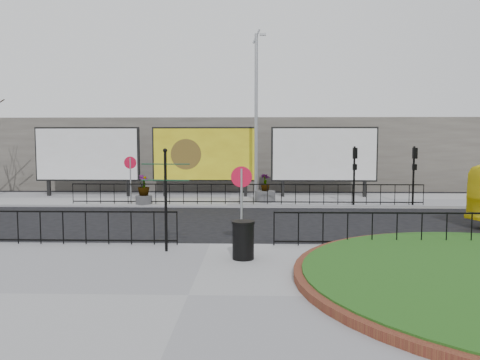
{
  "coord_description": "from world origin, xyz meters",
  "views": [
    {
      "loc": [
        1.36,
        -14.53,
        3.31
      ],
      "look_at": [
        0.89,
        1.88,
        1.99
      ],
      "focal_mm": 35.0,
      "sensor_mm": 36.0,
      "label": 1
    }
  ],
  "objects_px": {
    "fingerpost_sign": "(166,190)",
    "litter_bin": "(243,240)",
    "billboard_mid": "(205,155)",
    "planter_a": "(144,192)",
    "lamp_post": "(256,114)",
    "planter_b": "(265,192)"
  },
  "relations": [
    {
      "from": "fingerpost_sign",
      "to": "litter_bin",
      "type": "bearing_deg",
      "value": -12.95
    },
    {
      "from": "billboard_mid",
      "to": "planter_a",
      "type": "xyz_separation_m",
      "value": [
        -2.82,
        -3.57,
        -1.84
      ]
    },
    {
      "from": "billboard_mid",
      "to": "lamp_post",
      "type": "bearing_deg",
      "value": -33.25
    },
    {
      "from": "lamp_post",
      "to": "planter_a",
      "type": "bearing_deg",
      "value": -164.65
    },
    {
      "from": "planter_b",
      "to": "litter_bin",
      "type": "bearing_deg",
      "value": -94.17
    },
    {
      "from": "lamp_post",
      "to": "fingerpost_sign",
      "type": "height_order",
      "value": "lamp_post"
    },
    {
      "from": "lamp_post",
      "to": "planter_a",
      "type": "relative_size",
      "value": 6.08
    },
    {
      "from": "fingerpost_sign",
      "to": "litter_bin",
      "type": "xyz_separation_m",
      "value": [
        2.28,
        -0.85,
        -1.29
      ]
    },
    {
      "from": "lamp_post",
      "to": "litter_bin",
      "type": "distance_m",
      "value": 13.58
    },
    {
      "from": "fingerpost_sign",
      "to": "planter_b",
      "type": "distance_m",
      "value": 12.19
    },
    {
      "from": "lamp_post",
      "to": "planter_a",
      "type": "xyz_separation_m",
      "value": [
        -5.83,
        -1.6,
        -4.07
      ]
    },
    {
      "from": "litter_bin",
      "to": "fingerpost_sign",
      "type": "bearing_deg",
      "value": 159.45
    },
    {
      "from": "litter_bin",
      "to": "planter_b",
      "type": "bearing_deg",
      "value": 85.83
    },
    {
      "from": "litter_bin",
      "to": "planter_a",
      "type": "distance_m",
      "value": 12.55
    },
    {
      "from": "billboard_mid",
      "to": "litter_bin",
      "type": "relative_size",
      "value": 5.89
    },
    {
      "from": "fingerpost_sign",
      "to": "litter_bin",
      "type": "relative_size",
      "value": 2.87
    },
    {
      "from": "planter_b",
      "to": "lamp_post",
      "type": "bearing_deg",
      "value": 142.74
    },
    {
      "from": "litter_bin",
      "to": "planter_b",
      "type": "distance_m",
      "value": 12.58
    },
    {
      "from": "billboard_mid",
      "to": "fingerpost_sign",
      "type": "xyz_separation_m",
      "value": [
        0.31,
        -14.04,
        -0.65
      ]
    },
    {
      "from": "litter_bin",
      "to": "planter_a",
      "type": "bearing_deg",
      "value": 115.53
    },
    {
      "from": "billboard_mid",
      "to": "planter_b",
      "type": "xyz_separation_m",
      "value": [
        3.5,
        -2.35,
        -1.98
      ]
    },
    {
      "from": "lamp_post",
      "to": "planter_a",
      "type": "distance_m",
      "value": 7.28
    }
  ]
}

